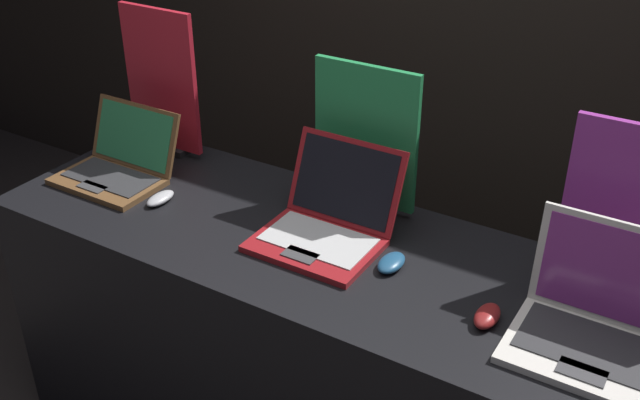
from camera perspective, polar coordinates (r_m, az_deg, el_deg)
display_counter at (r=2.53m, az=0.02°, el=-12.11°), size 2.14×0.70×0.92m
laptop_front at (r=2.69m, az=-15.12°, el=2.72°), size 0.37×0.31×0.23m
mouse_front at (r=2.51m, az=-12.07°, el=0.12°), size 0.06×0.12×0.03m
promo_stand_front at (r=2.77m, az=-11.95°, el=8.55°), size 0.31×0.07×0.54m
laptop_middle at (r=2.25m, az=0.45°, el=-1.49°), size 0.37×0.37×0.27m
mouse_middle at (r=2.15m, az=5.46°, el=-4.78°), size 0.07×0.11×0.03m
promo_stand_middle at (r=2.35m, az=3.37°, el=4.51°), size 0.35×0.07×0.48m
laptop_back at (r=1.96m, az=20.59°, el=-8.75°), size 0.40×0.31×0.30m
mouse_back at (r=1.99m, az=12.62°, el=-8.62°), size 0.06×0.11×0.04m
promo_stand_back at (r=2.09m, az=22.97°, el=-1.27°), size 0.38×0.07×0.49m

